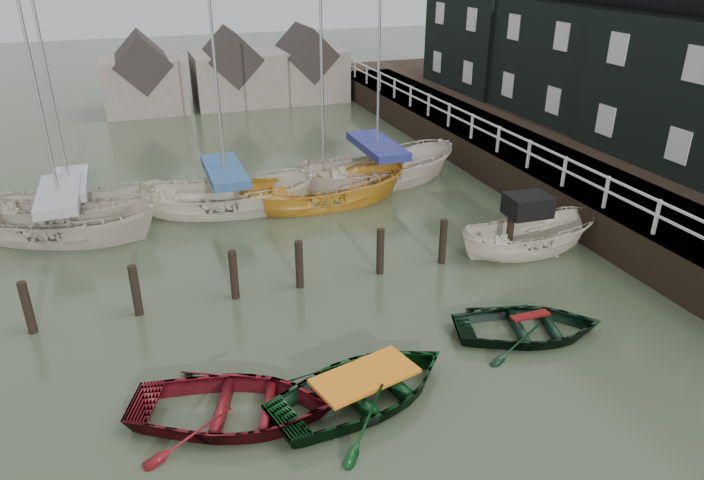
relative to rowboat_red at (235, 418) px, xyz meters
name	(u,v)px	position (x,y,z in m)	size (l,w,h in m)	color
ground	(380,335)	(3.87, 1.77, 0.00)	(120.00, 120.00, 0.00)	#303C26
pier	(500,153)	(13.35, 11.77, 0.71)	(3.04, 32.00, 2.70)	black
land_strip	(605,156)	(18.87, 11.77, 0.00)	(14.00, 38.00, 1.50)	black
quay_houses	(652,28)	(18.87, 10.43, 5.68)	(6.52, 28.14, 10.01)	black
mooring_pilings	(303,270)	(2.76, 4.77, 0.50)	(13.72, 0.22, 1.80)	black
far_sheds	(229,73)	(4.71, 27.77, 1.86)	(14.00, 4.08, 4.39)	#665B51
rowboat_red	(235,418)	(0.00, 0.00, 0.00)	(2.95, 4.13, 0.86)	#550C12
rowboat_green	(365,400)	(2.67, -0.34, 0.00)	(2.98, 4.17, 0.86)	black
rowboat_dkgreen	(528,335)	(7.29, 0.59, 0.00)	(2.59, 3.63, 0.75)	black
motorboat	(526,249)	(9.90, 4.57, 0.09)	(4.55, 1.89, 2.67)	beige
sailboat_a	(67,234)	(-3.63, 10.59, 0.06)	(6.69, 4.66, 10.11)	#C0B2A4
sailboat_b	(228,208)	(1.72, 11.15, 0.06)	(6.60, 3.69, 10.73)	beige
sailboat_c	(324,202)	(5.21, 10.62, 0.01)	(6.27, 2.45, 10.44)	gold
sailboat_d	(377,181)	(7.83, 11.97, 0.06)	(6.72, 2.71, 11.93)	beige
sailboat_e	(77,218)	(-3.40, 11.92, 0.06)	(6.12, 3.66, 9.84)	beige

